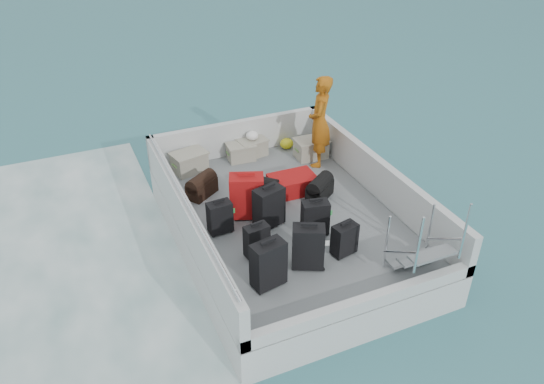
# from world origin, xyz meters

# --- Properties ---
(ground) EXTENTS (160.00, 160.00, 0.00)m
(ground) POSITION_xyz_m (0.00, 0.00, 0.00)
(ground) COLOR #1C5C64
(ground) RESTS_ON ground
(ferry_hull) EXTENTS (3.60, 5.00, 0.60)m
(ferry_hull) POSITION_xyz_m (0.00, 0.00, 0.30)
(ferry_hull) COLOR silver
(ferry_hull) RESTS_ON ground
(deck) EXTENTS (3.30, 4.70, 0.02)m
(deck) POSITION_xyz_m (0.00, 0.00, 0.61)
(deck) COLOR slate
(deck) RESTS_ON ferry_hull
(deck_fittings) EXTENTS (3.60, 5.00, 0.90)m
(deck_fittings) POSITION_xyz_m (0.35, -0.32, 0.99)
(deck_fittings) COLOR #B8BDBD
(deck_fittings) RESTS_ON deck
(suitcase_0) EXTENTS (0.51, 0.35, 0.73)m
(suitcase_0) POSITION_xyz_m (-0.99, -1.49, 0.98)
(suitcase_0) COLOR black
(suitcase_0) RESTS_ON deck
(suitcase_1) EXTENTS (0.39, 0.25, 0.55)m
(suitcase_1) POSITION_xyz_m (-0.90, -0.82, 0.89)
(suitcase_1) COLOR black
(suitcase_1) RESTS_ON deck
(suitcase_2) EXTENTS (0.39, 0.25, 0.55)m
(suitcase_2) POSITION_xyz_m (-1.20, -0.02, 0.90)
(suitcase_2) COLOR black
(suitcase_2) RESTS_ON deck
(suitcase_3) EXTENTS (0.54, 0.45, 0.71)m
(suitcase_3) POSITION_xyz_m (-0.31, -1.35, 0.97)
(suitcase_3) COLOR black
(suitcase_3) RESTS_ON deck
(suitcase_4) EXTENTS (0.53, 0.39, 0.70)m
(suitcase_4) POSITION_xyz_m (-0.41, -0.16, 0.97)
(suitcase_4) COLOR black
(suitcase_4) RESTS_ON deck
(suitcase_5) EXTENTS (0.64, 0.51, 0.77)m
(suitcase_5) POSITION_xyz_m (-0.64, 0.23, 1.00)
(suitcase_5) COLOR #AD0D14
(suitcase_5) RESTS_ON deck
(suitcase_6) EXTENTS (0.41, 0.29, 0.53)m
(suitcase_6) POSITION_xyz_m (0.33, -1.30, 0.88)
(suitcase_6) COLOR black
(suitcase_6) RESTS_ON deck
(suitcase_7) EXTENTS (0.47, 0.33, 0.59)m
(suitcase_7) POSITION_xyz_m (0.16, -0.67, 0.92)
(suitcase_7) COLOR black
(suitcase_7) RESTS_ON deck
(suitcase_8) EXTENTS (0.83, 0.55, 0.32)m
(suitcase_8) POSITION_xyz_m (0.38, 0.62, 0.78)
(suitcase_8) COLOR #AD0D14
(suitcase_8) RESTS_ON deck
(duffel_0) EXTENTS (0.64, 0.57, 0.32)m
(duffel_0) POSITION_xyz_m (-1.14, 1.16, 0.78)
(duffel_0) COLOR black
(duffel_0) RESTS_ON deck
(duffel_1) EXTENTS (0.55, 0.55, 0.32)m
(duffel_1) POSITION_xyz_m (-0.17, 0.63, 0.78)
(duffel_1) COLOR black
(duffel_1) RESTS_ON deck
(duffel_2) EXTENTS (0.62, 0.56, 0.32)m
(duffel_2) POSITION_xyz_m (0.74, 0.25, 0.78)
(duffel_2) COLOR black
(duffel_2) RESTS_ON deck
(crate_0) EXTENTS (0.69, 0.55, 0.37)m
(crate_0) POSITION_xyz_m (-1.10, 2.09, 0.80)
(crate_0) COLOR #A2A18D
(crate_0) RESTS_ON deck
(crate_1) EXTENTS (0.54, 0.39, 0.31)m
(crate_1) POSITION_xyz_m (-0.03, 2.12, 0.78)
(crate_1) COLOR #A2A18D
(crate_1) RESTS_ON deck
(crate_2) EXTENTS (0.59, 0.45, 0.32)m
(crate_2) POSITION_xyz_m (0.24, 2.20, 0.78)
(crate_2) COLOR #A2A18D
(crate_2) RESTS_ON deck
(crate_3) EXTENTS (0.62, 0.44, 0.37)m
(crate_3) POSITION_xyz_m (1.29, 1.66, 0.80)
(crate_3) COLOR #A2A18D
(crate_3) RESTS_ON deck
(yellow_bag) EXTENTS (0.28, 0.26, 0.22)m
(yellow_bag) POSITION_xyz_m (1.00, 2.20, 0.73)
(yellow_bag) COLOR #CFCB17
(yellow_bag) RESTS_ON deck
(white_bag) EXTENTS (0.24, 0.24, 0.18)m
(white_bag) POSITION_xyz_m (0.24, 2.20, 1.03)
(white_bag) COLOR white
(white_bag) RESTS_ON crate_2
(passenger) EXTENTS (0.72, 0.79, 1.79)m
(passenger) POSITION_xyz_m (1.30, 1.38, 1.51)
(passenger) COLOR orange
(passenger) RESTS_ON deck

